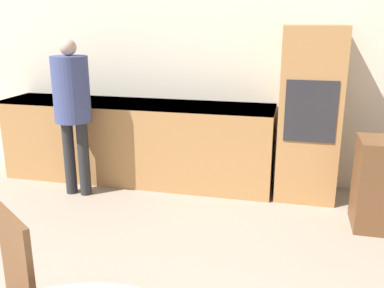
{
  "coord_description": "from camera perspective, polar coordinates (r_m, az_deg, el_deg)",
  "views": [
    {
      "loc": [
        0.58,
        0.6,
        1.82
      ],
      "look_at": [
        -0.02,
        3.09,
        1.07
      ],
      "focal_mm": 40.0,
      "sensor_mm": 36.0,
      "label": 1
    }
  ],
  "objects": [
    {
      "name": "wall_back",
      "position": [
        4.86,
        6.72,
        9.97
      ],
      "size": [
        7.12,
        0.05,
        2.6
      ],
      "color": "silver",
      "rests_on": "ground_plane"
    },
    {
      "name": "kitchen_counter",
      "position": [
        4.96,
        -7.44,
        0.41
      ],
      "size": [
        3.11,
        0.6,
        0.93
      ],
      "color": "#AD7A47",
      "rests_on": "ground_plane"
    },
    {
      "name": "oven_unit",
      "position": [
        4.56,
        15.36,
        3.83
      ],
      "size": [
        0.61,
        0.59,
        1.77
      ],
      "color": "#AD7A47",
      "rests_on": "ground_plane"
    },
    {
      "name": "person_standing",
      "position": [
        4.58,
        -15.7,
        5.52
      ],
      "size": [
        0.37,
        0.37,
        1.65
      ],
      "color": "#262628",
      "rests_on": "ground_plane"
    }
  ]
}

